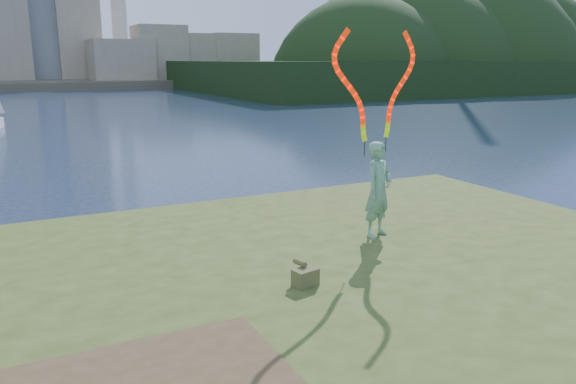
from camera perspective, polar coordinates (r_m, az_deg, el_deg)
ground at (r=9.66m, az=-5.12°, el=-12.23°), size 320.00×320.00×0.00m
grassy_knoll at (r=7.66m, az=1.55°, el=-16.59°), size 20.00×18.00×0.80m
far_shore at (r=103.23m, az=-25.61°, el=10.02°), size 320.00×40.00×1.20m
wooded_hill at (r=92.68m, az=15.94°, el=10.30°), size 78.00×50.00×63.00m
woman_with_ribbons at (r=10.84m, az=9.17°, el=2.68°), size 2.00×0.86×4.21m
canvas_bag at (r=8.62m, az=1.73°, el=-8.56°), size 0.41×0.47×0.35m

